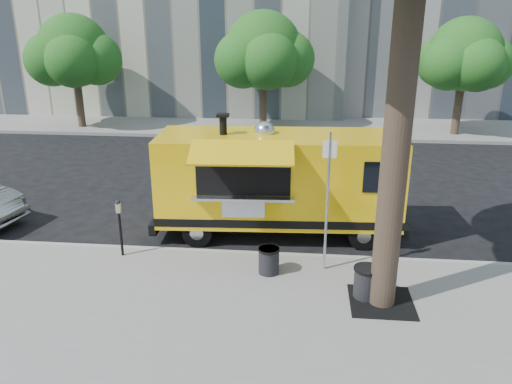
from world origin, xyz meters
TOP-DOWN VIEW (x-y plane):
  - ground at (0.00, 0.00)m, footprint 120.00×120.00m
  - sidewalk at (0.00, -4.00)m, footprint 60.00×6.00m
  - curb at (0.00, -0.93)m, footprint 60.00×0.14m
  - far_sidewalk at (0.00, 13.50)m, footprint 60.00×5.00m
  - tree_well at (2.60, -2.80)m, footprint 1.20×1.20m
  - far_tree_a at (-10.00, 12.30)m, footprint 3.42×3.42m
  - far_tree_b at (-1.00, 12.70)m, footprint 3.60×3.60m
  - far_tree_c at (8.00, 12.40)m, footprint 3.24×3.24m
  - sign_post at (1.55, -1.55)m, footprint 0.28×0.06m
  - parking_meter at (-3.00, -1.35)m, footprint 0.11×0.11m
  - food_truck at (0.41, 0.54)m, footprint 6.33×3.12m
  - trash_bin_left at (0.38, -1.85)m, footprint 0.47×0.47m
  - trash_bin_right at (2.32, -2.63)m, footprint 0.52×0.52m

SIDE VIEW (x-z plane):
  - ground at x=0.00m, z-range 0.00..0.00m
  - sidewalk at x=0.00m, z-range 0.00..0.15m
  - curb at x=0.00m, z-range -0.01..0.15m
  - far_sidewalk at x=0.00m, z-range 0.00..0.15m
  - tree_well at x=2.60m, z-range 0.14..0.17m
  - trash_bin_left at x=0.38m, z-range 0.17..0.74m
  - trash_bin_right at x=2.32m, z-range 0.17..0.80m
  - parking_meter at x=-3.00m, z-range 0.31..1.65m
  - food_truck at x=0.41m, z-range -0.09..2.97m
  - sign_post at x=1.55m, z-range 0.35..3.35m
  - far_tree_c at x=8.00m, z-range 1.11..6.32m
  - far_tree_a at x=-10.00m, z-range 1.10..6.45m
  - far_tree_b at x=-1.00m, z-range 1.08..6.58m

